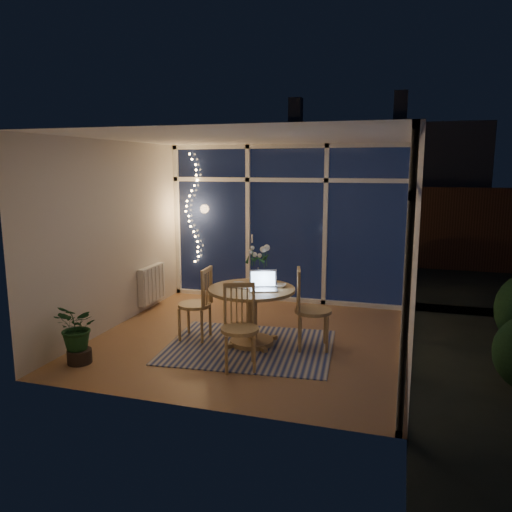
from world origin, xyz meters
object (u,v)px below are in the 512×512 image
object	(u,v)px
laptop	(264,280)
chair_front	(240,327)
dining_table	(252,316)
flower_vase	(259,274)
potted_plant	(78,332)
chair_right	(313,309)
chair_left	(195,303)

from	to	relation	value
laptop	chair_front	bearing A→B (deg)	-115.71
dining_table	chair_front	bearing A→B (deg)	-82.46
flower_vase	potted_plant	size ratio (longest dim) A/B	0.28
dining_table	chair_front	size ratio (longest dim) A/B	1.13
dining_table	laptop	world-z (taller)	laptop
flower_vase	laptop	bearing A→B (deg)	-65.50
dining_table	chair_front	distance (m)	0.78
chair_right	chair_front	bearing A→B (deg)	128.71
dining_table	potted_plant	world-z (taller)	potted_plant
laptop	dining_table	bearing A→B (deg)	139.52
laptop	potted_plant	xyz separation A→B (m)	(-1.91, -1.09, -0.49)
laptop	chair_left	bearing A→B (deg)	157.19
chair_front	flower_vase	size ratio (longest dim) A/B	4.61
chair_right	potted_plant	bearing A→B (deg)	103.21
laptop	flower_vase	xyz separation A→B (m)	(-0.19, 0.42, -0.02)
chair_right	flower_vase	size ratio (longest dim) A/B	4.91
chair_left	chair_right	bearing A→B (deg)	91.36
laptop	potted_plant	size ratio (longest dim) A/B	0.45
chair_front	flower_vase	world-z (taller)	chair_front
chair_left	chair_right	world-z (taller)	chair_right
dining_table	chair_left	world-z (taller)	chair_left
laptop	potted_plant	distance (m)	2.25
chair_front	laptop	distance (m)	0.81
dining_table	chair_right	bearing A→B (deg)	6.10
dining_table	flower_vase	distance (m)	0.59
chair_left	laptop	bearing A→B (deg)	84.66
dining_table	chair_left	bearing A→B (deg)	-178.89
chair_right	laptop	distance (m)	0.71
dining_table	potted_plant	bearing A→B (deg)	-146.25
chair_left	chair_front	world-z (taller)	chair_left
chair_front	potted_plant	bearing A→B (deg)	171.54
dining_table	chair_right	xyz separation A→B (m)	(0.77, 0.08, 0.14)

